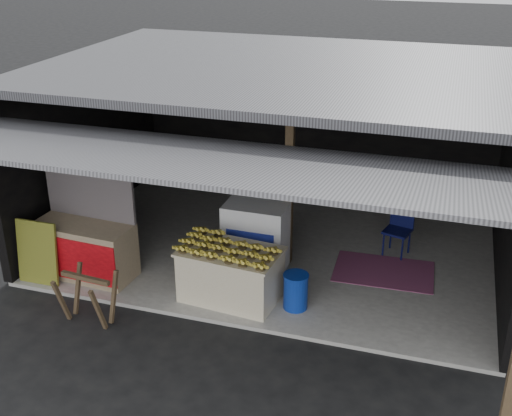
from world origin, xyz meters
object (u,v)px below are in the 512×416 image
(water_barrel, at_px, (296,292))
(neighbor_stall, at_px, (85,247))
(banana_table, at_px, (231,274))
(plastic_chair, at_px, (400,225))
(sawhorse, at_px, (87,293))
(white_crate, at_px, (256,236))

(water_barrel, bearing_deg, neighbor_stall, -179.13)
(banana_table, bearing_deg, plastic_chair, 50.47)
(plastic_chair, bearing_deg, banana_table, -120.08)
(neighbor_stall, xyz_separation_m, plastic_chair, (4.43, 2.13, 0.03))
(banana_table, distance_m, neighbor_stall, 2.31)
(sawhorse, bearing_deg, water_barrel, 27.93)
(neighbor_stall, bearing_deg, sawhorse, -54.32)
(banana_table, xyz_separation_m, neighbor_stall, (-2.31, -0.02, 0.08))
(banana_table, distance_m, plastic_chair, 2.99)
(white_crate, relative_size, neighbor_stall, 0.68)
(white_crate, distance_m, sawhorse, 2.68)
(neighbor_stall, bearing_deg, white_crate, 26.53)
(water_barrel, bearing_deg, plastic_chair, 60.52)
(white_crate, relative_size, plastic_chair, 1.26)
(white_crate, distance_m, neighbor_stall, 2.58)
(sawhorse, bearing_deg, plastic_chair, 45.16)
(banana_table, height_order, water_barrel, banana_table)
(neighbor_stall, relative_size, plastic_chair, 1.84)
(white_crate, xyz_separation_m, water_barrel, (0.87, -0.96, -0.28))
(neighbor_stall, height_order, sawhorse, neighbor_stall)
(water_barrel, bearing_deg, sawhorse, -157.09)
(water_barrel, bearing_deg, white_crate, 132.20)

